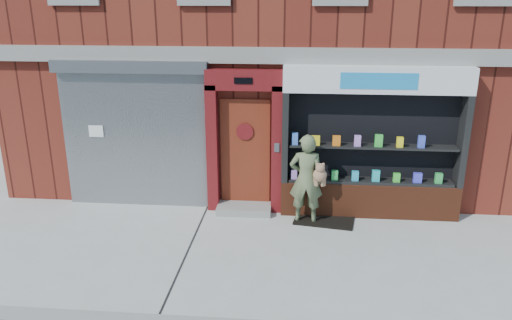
# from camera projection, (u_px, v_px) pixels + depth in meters

# --- Properties ---
(ground) EXTENTS (80.00, 80.00, 0.00)m
(ground) POSITION_uv_depth(u_px,v_px,m) (277.00, 254.00, 8.57)
(ground) COLOR #9E9E99
(ground) RESTS_ON ground
(building) EXTENTS (12.00, 8.16, 8.00)m
(building) POSITION_uv_depth(u_px,v_px,m) (290.00, 5.00, 12.98)
(building) COLOR #5E1E15
(building) RESTS_ON ground
(shutter_bay) EXTENTS (3.10, 0.30, 3.04)m
(shutter_bay) POSITION_uv_depth(u_px,v_px,m) (135.00, 126.00, 10.10)
(shutter_bay) COLOR gray
(shutter_bay) RESTS_ON ground
(red_door_bay) EXTENTS (1.52, 0.58, 2.90)m
(red_door_bay) POSITION_uv_depth(u_px,v_px,m) (245.00, 142.00, 9.93)
(red_door_bay) COLOR #4E0D10
(red_door_bay) RESTS_ON ground
(pharmacy_bay) EXTENTS (3.50, 0.41, 3.00)m
(pharmacy_bay) POSITION_uv_depth(u_px,v_px,m) (372.00, 150.00, 9.71)
(pharmacy_bay) COLOR maroon
(pharmacy_bay) RESTS_ON ground
(woman) EXTENTS (0.72, 0.44, 1.77)m
(woman) POSITION_uv_depth(u_px,v_px,m) (307.00, 179.00, 9.55)
(woman) COLOR #5C6945
(woman) RESTS_ON ground
(doormat) EXTENTS (1.26, 0.98, 0.03)m
(doormat) POSITION_uv_depth(u_px,v_px,m) (324.00, 219.00, 9.90)
(doormat) COLOR black
(doormat) RESTS_ON ground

